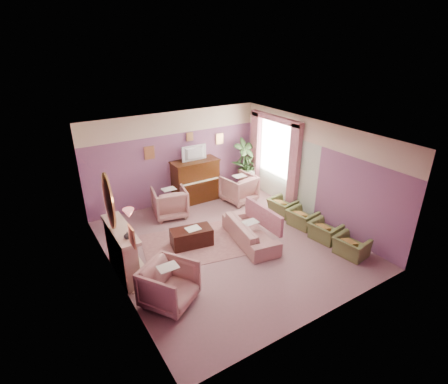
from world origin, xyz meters
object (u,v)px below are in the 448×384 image
olive_chair_b (325,229)px  olive_chair_d (282,204)px  piano (196,181)px  floral_armchair_right (239,187)px  sofa (250,228)px  floral_armchair_left (170,201)px  floral_armchair_front (169,283)px  olive_chair_a (351,244)px  side_table (247,179)px  television (195,152)px  olive_chair_c (302,216)px  coffee_table (192,237)px

olive_chair_b → olive_chair_d: 1.64m
piano → floral_armchair_right: bearing=-33.7°
sofa → floral_armchair_left: (-1.15, 2.33, 0.09)m
floral_armchair_left → floral_armchair_right: 2.25m
floral_armchair_right → floral_armchair_front: (-3.73, -3.09, 0.00)m
floral_armchair_left → piano: bearing=24.9°
floral_armchair_right → floral_armchair_front: same height
floral_armchair_front → olive_chair_b: floral_armchair_front is taller
olive_chair_a → piano: bearing=109.9°
piano → floral_armchair_left: piano is taller
piano → side_table: bearing=-3.9°
floral_armchair_right → piano: bearing=146.3°
sofa → floral_armchair_left: size_ratio=2.02×
television → olive_chair_d: size_ratio=1.09×
olive_chair_a → olive_chair_c: 1.64m
side_table → coffee_table: bearing=-146.6°
floral_armchair_front → olive_chair_c: 4.37m
coffee_table → floral_armchair_right: bearing=31.4°
sofa → olive_chair_a: bearing=-47.3°
television → side_table: size_ratio=1.14×
piano → olive_chair_c: piano is taller
olive_chair_a → olive_chair_c: size_ratio=1.00×
sofa → side_table: size_ratio=2.73×
piano → olive_chair_a: (1.68, -4.63, -0.33)m
floral_armchair_left → side_table: bearing=7.4°
piano → olive_chair_b: 4.18m
floral_armchair_left → olive_chair_a: 4.97m
olive_chair_d → side_table: side_table is taller
piano → floral_armchair_right: size_ratio=1.48×
coffee_table → floral_armchair_left: floral_armchair_left is taller
floral_armchair_left → olive_chair_b: floral_armchair_left is taller
floral_armchair_right → olive_chair_b: 3.12m
coffee_table → piano: bearing=59.6°
coffee_table → olive_chair_a: bearing=-38.8°
olive_chair_a → television: bearing=110.1°
floral_armchair_left → floral_armchair_right: (2.24, -0.23, 0.00)m
olive_chair_a → olive_chair_c: bearing=90.0°
floral_armchair_front → television: bearing=55.5°
olive_chair_a → floral_armchair_right: bearing=98.1°
piano → floral_armchair_right: (1.12, -0.75, -0.18)m
sofa → olive_chair_c: (1.64, -0.14, -0.07)m
sofa → olive_chair_d: size_ratio=2.61×
sofa → olive_chair_c: 1.65m
piano → olive_chair_c: 3.44m
olive_chair_c → television: bearing=119.7°
floral_armchair_front → coffee_table: bearing=51.1°
floral_armchair_front → olive_chair_d: 4.60m
coffee_table → olive_chair_a: (2.98, -2.40, 0.09)m
television → olive_chair_d: (1.68, -2.12, -1.28)m
coffee_table → olive_chair_d: (2.98, 0.06, 0.09)m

